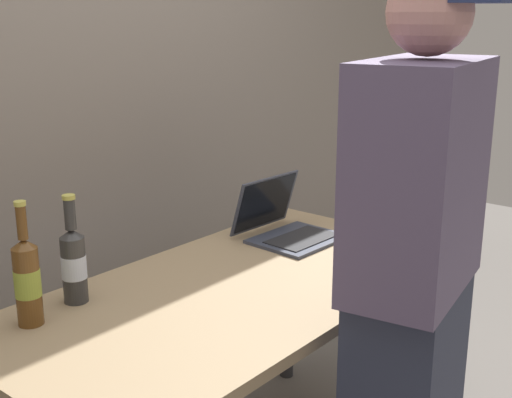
# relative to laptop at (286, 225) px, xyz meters

# --- Properties ---
(desk) EXTENTS (1.53, 0.77, 0.75)m
(desk) POSITION_rel_laptop_xyz_m (-0.46, -0.15, -0.14)
(desk) COLOR #9E8460
(desk) RESTS_ON ground
(laptop) EXTENTS (0.32, 0.33, 0.22)m
(laptop) POSITION_rel_laptop_xyz_m (0.00, 0.00, 0.00)
(laptop) COLOR #383D4C
(laptop) RESTS_ON desk
(beer_bottle_dark) EXTENTS (0.07, 0.07, 0.34)m
(beer_bottle_dark) POSITION_rel_laptop_xyz_m (-1.00, 0.09, 0.08)
(beer_bottle_dark) COLOR brown
(beer_bottle_dark) RESTS_ON desk
(beer_bottle_green) EXTENTS (0.07, 0.07, 0.32)m
(beer_bottle_green) POSITION_rel_laptop_xyz_m (-0.84, 0.12, 0.07)
(beer_bottle_green) COLOR #333333
(beer_bottle_green) RESTS_ON desk
(person_figure) EXTENTS (0.48, 0.33, 1.67)m
(person_figure) POSITION_rel_laptop_xyz_m (-0.42, -0.71, 0.04)
(person_figure) COLOR #2D3347
(person_figure) RESTS_ON ground
(back_wall) EXTENTS (6.00, 0.10, 2.60)m
(back_wall) POSITION_rel_laptop_xyz_m (-0.46, 0.72, 0.51)
(back_wall) COLOR gray
(back_wall) RESTS_ON ground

